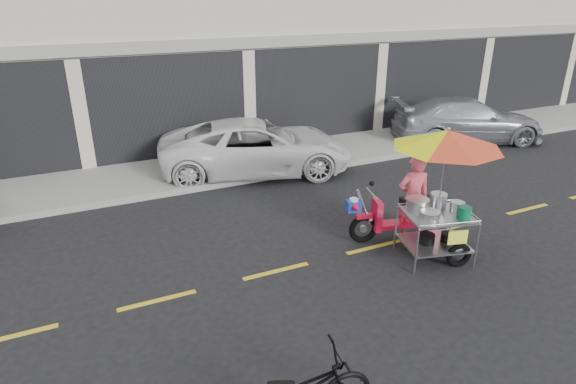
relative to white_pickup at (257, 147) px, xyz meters
name	(u,v)px	position (x,y,z in m)	size (l,w,h in m)	color
ground	(374,247)	(0.49, -4.70, -0.69)	(90.00, 90.00, 0.00)	black
sidewalk	(263,158)	(0.49, 0.80, -0.61)	(45.00, 3.00, 0.15)	gray
centerline	(374,247)	(0.49, -4.70, -0.68)	(42.00, 0.10, 0.01)	gold
white_pickup	(257,147)	(0.00, 0.00, 0.00)	(2.28, 4.94, 1.37)	white
silver_pickup	(467,120)	(7.04, -0.13, -0.01)	(1.89, 4.64, 1.35)	#A2A4AA
food_vendor_rig	(432,173)	(1.26, -5.13, 0.81)	(2.35, 2.29, 2.38)	black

